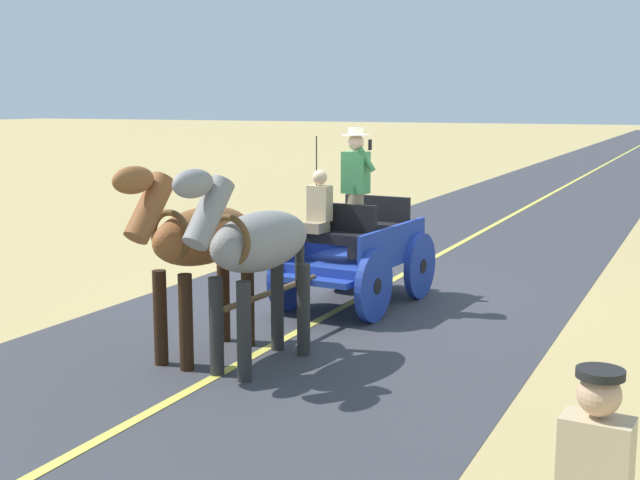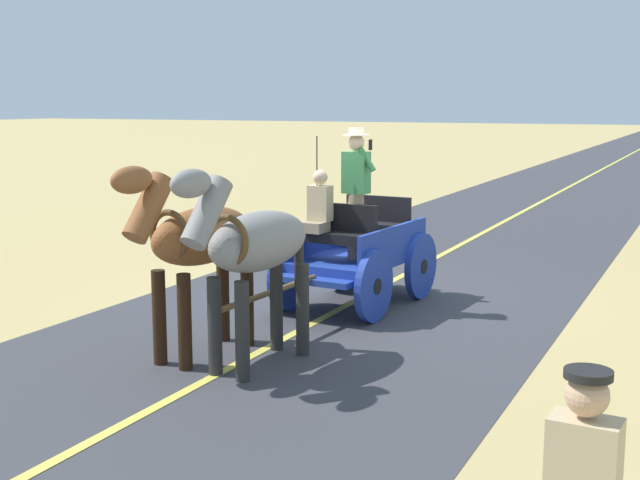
# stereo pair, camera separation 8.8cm
# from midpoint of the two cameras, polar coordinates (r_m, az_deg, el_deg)

# --- Properties ---
(ground_plane) EXTENTS (200.00, 200.00, 0.00)m
(ground_plane) POSITION_cam_midpoint_polar(r_m,az_deg,el_deg) (12.43, 2.69, -3.87)
(ground_plane) COLOR tan
(road_surface) EXTENTS (5.94, 160.00, 0.01)m
(road_surface) POSITION_cam_midpoint_polar(r_m,az_deg,el_deg) (12.43, 2.69, -3.85)
(road_surface) COLOR #38383D
(road_surface) RESTS_ON ground
(road_centre_stripe) EXTENTS (0.12, 160.00, 0.00)m
(road_centre_stripe) POSITION_cam_midpoint_polar(r_m,az_deg,el_deg) (12.43, 2.69, -3.83)
(road_centre_stripe) COLOR #DBCC4C
(road_centre_stripe) RESTS_ON road_surface
(horse_drawn_carriage) EXTENTS (1.58, 4.52, 2.50)m
(horse_drawn_carriage) POSITION_cam_midpoint_polar(r_m,az_deg,el_deg) (11.77, 2.09, -0.57)
(horse_drawn_carriage) COLOR #1E3899
(horse_drawn_carriage) RESTS_ON ground
(horse_near_side) EXTENTS (0.76, 2.15, 2.21)m
(horse_near_side) POSITION_cam_midpoint_polar(r_m,az_deg,el_deg) (8.92, -4.74, -0.46)
(horse_near_side) COLOR gray
(horse_near_side) RESTS_ON ground
(horse_off_side) EXTENTS (0.75, 2.14, 2.21)m
(horse_off_side) POSITION_cam_midpoint_polar(r_m,az_deg,el_deg) (9.36, -8.55, -0.08)
(horse_off_side) COLOR brown
(horse_off_side) RESTS_ON ground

